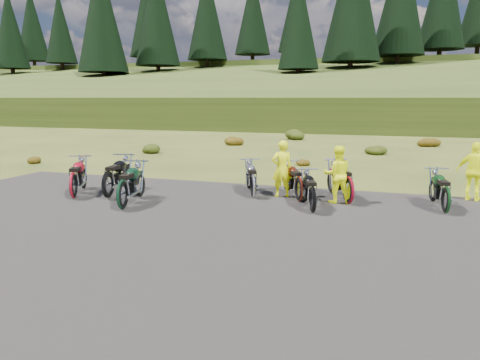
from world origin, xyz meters
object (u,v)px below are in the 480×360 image
(motorcycle_0, at_px, (109,199))
(motorcycle_3, at_px, (253,199))
(person_middle, at_px, (282,170))
(motorcycle_7, at_px, (445,214))

(motorcycle_0, height_order, motorcycle_3, motorcycle_0)
(motorcycle_3, distance_m, person_middle, 1.22)
(motorcycle_0, xyz_separation_m, motorcycle_7, (9.31, 1.14, 0.00))
(motorcycle_0, relative_size, motorcycle_3, 1.13)
(motorcycle_0, relative_size, motorcycle_7, 1.14)
(motorcycle_3, bearing_deg, motorcycle_0, 86.06)
(motorcycle_3, height_order, person_middle, person_middle)
(motorcycle_3, distance_m, motorcycle_7, 5.25)
(motorcycle_0, height_order, person_middle, person_middle)
(motorcycle_0, xyz_separation_m, motorcycle_3, (4.07, 1.38, 0.00))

